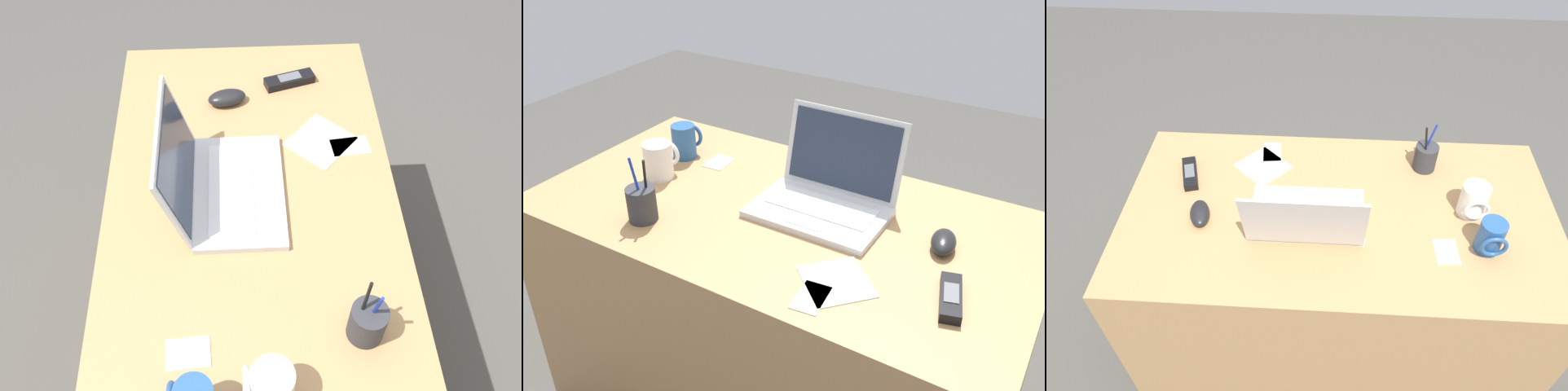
% 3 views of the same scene
% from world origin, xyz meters
% --- Properties ---
extents(ground_plane, '(6.00, 6.00, 0.00)m').
position_xyz_m(ground_plane, '(0.00, 0.00, 0.00)').
color(ground_plane, '#4C4944').
extents(desk, '(1.33, 0.71, 0.75)m').
position_xyz_m(desk, '(0.00, 0.00, 0.37)').
color(desk, tan).
rests_on(desk, ground).
extents(laptop, '(0.35, 0.28, 0.23)m').
position_xyz_m(laptop, '(0.10, 0.08, 0.80)').
color(laptop, silver).
rests_on(laptop, desk).
extents(computer_mouse, '(0.08, 0.12, 0.04)m').
position_xyz_m(computer_mouse, '(0.42, 0.05, 0.77)').
color(computer_mouse, black).
rests_on(computer_mouse, desk).
extents(coffee_mug_white, '(0.08, 0.09, 0.11)m').
position_xyz_m(coffee_mug_white, '(-0.40, -0.02, 0.80)').
color(coffee_mug_white, white).
rests_on(coffee_mug_white, desk).
extents(coffee_mug_tall, '(0.08, 0.09, 0.11)m').
position_xyz_m(coffee_mug_tall, '(-0.42, 0.13, 0.80)').
color(coffee_mug_tall, '#26518C').
rests_on(coffee_mug_tall, desk).
extents(cordless_phone, '(0.08, 0.15, 0.03)m').
position_xyz_m(cordless_phone, '(0.49, -0.13, 0.76)').
color(cordless_phone, black).
rests_on(cordless_phone, desk).
extents(pen_holder, '(0.07, 0.07, 0.18)m').
position_xyz_m(pen_holder, '(-0.28, -0.22, 0.80)').
color(pen_holder, '#333338').
rests_on(pen_holder, desk).
extents(paper_note_near_laptop, '(0.20, 0.20, 0.00)m').
position_xyz_m(paper_note_near_laptop, '(0.26, -0.19, 0.75)').
color(paper_note_near_laptop, white).
rests_on(paper_note_near_laptop, desk).
extents(paper_note_left, '(0.07, 0.09, 0.00)m').
position_xyz_m(paper_note_left, '(-0.31, 0.14, 0.75)').
color(paper_note_left, white).
rests_on(paper_note_left, desk).
extents(paper_note_right, '(0.07, 0.11, 0.00)m').
position_xyz_m(paper_note_right, '(0.24, -0.26, 0.75)').
color(paper_note_right, white).
rests_on(paper_note_right, desk).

